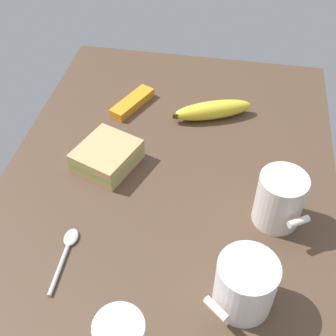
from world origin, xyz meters
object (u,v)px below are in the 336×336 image
object	(u,v)px
coffee_mug_black	(280,199)
spoon	(66,250)
snack_bar	(132,103)
sandwich_main	(107,156)
banana	(213,110)
coffee_mug_milky	(245,284)

from	to	relation	value
coffee_mug_black	spoon	distance (cm)	36.69
snack_bar	sandwich_main	bearing A→B (deg)	23.63
banana	coffee_mug_black	bearing A→B (deg)	27.95
coffee_mug_black	snack_bar	distance (cm)	42.42
coffee_mug_black	sandwich_main	size ratio (longest dim) A/B	0.72
banana	snack_bar	distance (cm)	18.42
coffee_mug_black	snack_bar	world-z (taller)	coffee_mug_black
coffee_mug_milky	sandwich_main	distance (cm)	37.54
coffee_mug_black	coffee_mug_milky	world-z (taller)	coffee_mug_black
banana	coffee_mug_milky	bearing A→B (deg)	11.92
coffee_mug_black	sandwich_main	distance (cm)	33.85
coffee_mug_black	spoon	bearing A→B (deg)	-68.87
coffee_mug_black	banana	bearing A→B (deg)	-152.05
sandwich_main	spoon	xyz separation A→B (cm)	(21.05, -1.16, -1.82)
spoon	snack_bar	distance (cm)	40.27
sandwich_main	banana	xyz separation A→B (cm)	(-18.38, 18.79, -0.17)
spoon	snack_bar	size ratio (longest dim) A/B	1.05
coffee_mug_milky	spoon	distance (cm)	29.70
sandwich_main	spoon	world-z (taller)	sandwich_main
coffee_mug_milky	banana	bearing A→B (deg)	-168.08
coffee_mug_black	spoon	world-z (taller)	coffee_mug_black
coffee_mug_milky	spoon	xyz separation A→B (cm)	(-3.88, -29.10, -4.48)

